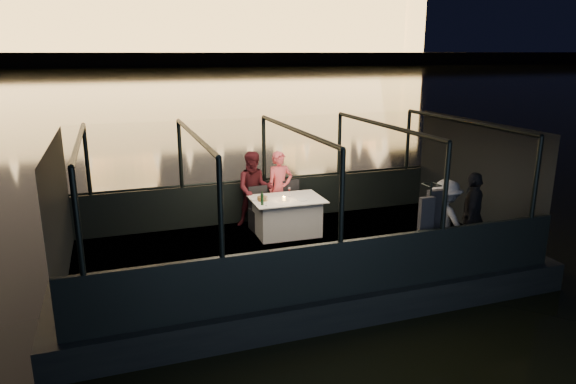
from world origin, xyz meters
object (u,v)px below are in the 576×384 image
object	(u,v)px
coat_stand	(428,224)
passenger_dark	(472,214)
person_woman_coral	(280,190)
passenger_stripe	(445,215)
chair_port_left	(260,209)
dining_table_central	(287,216)
wine_bottle	(262,197)
chair_port_right	(292,206)
person_man_maroon	(255,192)

from	to	relation	value
coat_stand	passenger_dark	world-z (taller)	coat_stand
person_woman_coral	passenger_stripe	bearing A→B (deg)	-59.83
chair_port_left	dining_table_central	bearing A→B (deg)	-50.20
person_woman_coral	passenger_stripe	xyz separation A→B (m)	(2.11, -2.94, 0.10)
person_woman_coral	wine_bottle	xyz separation A→B (m)	(-0.69, -0.98, 0.17)
dining_table_central	person_woman_coral	xyz separation A→B (m)	(0.09, 0.72, 0.36)
passenger_dark	wine_bottle	size ratio (longest dim) A/B	5.93
dining_table_central	chair_port_left	xyz separation A→B (m)	(-0.43, 0.45, 0.06)
coat_stand	passenger_dark	xyz separation A→B (m)	(1.16, 0.37, -0.05)
chair_port_left	chair_port_right	size ratio (longest dim) A/B	0.93
chair_port_right	passenger_dark	xyz separation A→B (m)	(2.44, -2.74, 0.40)
chair_port_right	dining_table_central	bearing A→B (deg)	-121.34
passenger_stripe	coat_stand	bearing A→B (deg)	107.86
coat_stand	wine_bottle	world-z (taller)	coat_stand
coat_stand	chair_port_left	bearing A→B (deg)	122.49
dining_table_central	chair_port_right	size ratio (longest dim) A/B	1.51
chair_port_right	wine_bottle	size ratio (longest dim) A/B	3.53
dining_table_central	person_woman_coral	distance (m)	0.81
person_man_maroon	passenger_dark	world-z (taller)	passenger_dark
passenger_stripe	wine_bottle	xyz separation A→B (m)	(-2.80, 1.96, 0.06)
chair_port_right	coat_stand	distance (m)	3.39
passenger_dark	wine_bottle	xyz separation A→B (m)	(-3.31, 2.03, 0.06)
coat_stand	passenger_dark	distance (m)	1.22
chair_port_right	passenger_stripe	distance (m)	3.32
dining_table_central	wine_bottle	bearing A→B (deg)	-156.27
dining_table_central	wine_bottle	world-z (taller)	wine_bottle
dining_table_central	passenger_dark	bearing A→B (deg)	-40.19
passenger_stripe	chair_port_left	bearing A→B (deg)	28.09
chair_port_right	person_woman_coral	xyz separation A→B (m)	(-0.19, 0.27, 0.30)
chair_port_left	coat_stand	size ratio (longest dim) A/B	0.55
chair_port_left	passenger_dark	world-z (taller)	passenger_dark
chair_port_left	person_man_maroon	world-z (taller)	person_man_maroon
dining_table_central	wine_bottle	distance (m)	0.84
dining_table_central	wine_bottle	xyz separation A→B (m)	(-0.60, -0.26, 0.53)
dining_table_central	person_woman_coral	bearing A→B (deg)	82.90
person_man_maroon	wine_bottle	size ratio (longest dim) A/B	6.00
coat_stand	person_woman_coral	size ratio (longest dim) A/B	1.01
chair_port_right	person_man_maroon	xyz separation A→B (m)	(-0.76, 0.27, 0.30)
person_man_maroon	passenger_dark	xyz separation A→B (m)	(3.20, -3.01, 0.10)
chair_port_left	coat_stand	xyz separation A→B (m)	(1.98, -3.11, 0.45)
chair_port_right	person_woman_coral	distance (m)	0.44
passenger_dark	dining_table_central	bearing A→B (deg)	-85.85
dining_table_central	passenger_dark	size ratio (longest dim) A/B	0.90
person_man_maroon	coat_stand	bearing A→B (deg)	-45.73
person_woman_coral	person_man_maroon	world-z (taller)	person_man_maroon
chair_port_left	wine_bottle	distance (m)	0.87
chair_port_right	person_man_maroon	bearing A→B (deg)	160.50
dining_table_central	passenger_dark	world-z (taller)	passenger_dark
dining_table_central	chair_port_right	distance (m)	0.53
person_woman_coral	passenger_dark	xyz separation A→B (m)	(2.62, -3.01, 0.10)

